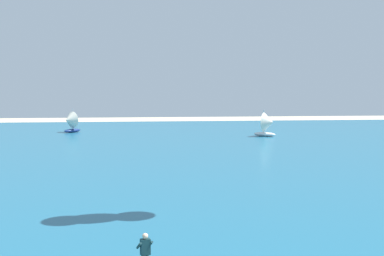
# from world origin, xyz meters

# --- Properties ---
(ocean) EXTENTS (160.00, 90.00, 0.10)m
(ocean) POSITION_xyz_m (0.00, 50.95, 0.05)
(ocean) COLOR #1E607F
(ocean) RESTS_ON ground
(sailboat_outermost) EXTENTS (3.38, 3.12, 3.76)m
(sailboat_outermost) POSITION_xyz_m (14.67, 65.69, 1.82)
(sailboat_outermost) COLOR white
(sailboat_outermost) RESTS_ON ocean
(sailboat_mid_right) EXTENTS (3.14, 3.18, 3.58)m
(sailboat_mid_right) POSITION_xyz_m (-13.76, 74.17, 1.74)
(sailboat_mid_right) COLOR navy
(sailboat_mid_right) RESTS_ON ocean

